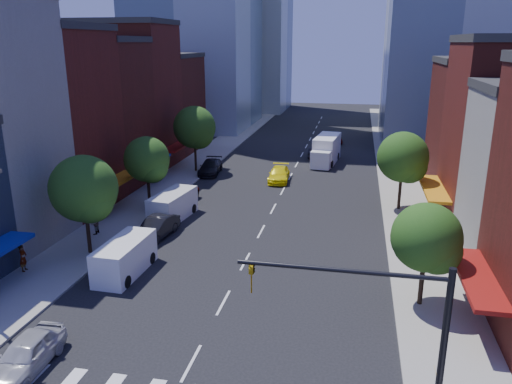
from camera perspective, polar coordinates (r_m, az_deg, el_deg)
ground at (r=25.90m, az=-7.40°, el=-18.81°), size 220.00×220.00×0.00m
sidewalk_left at (r=64.75m, az=-6.61°, el=3.30°), size 5.00×120.00×0.15m
sidewalk_right at (r=61.89m, az=16.01°, el=2.13°), size 5.00×120.00×0.15m
bldg_left_2 at (r=49.73m, az=-23.48°, el=7.28°), size 12.00×9.00×16.00m
bldg_left_3 at (r=56.91m, az=-18.60°, el=8.31°), size 12.00×8.00×15.00m
bldg_left_4 at (r=64.24m, az=-14.92°, el=10.38°), size 12.00×9.00×17.00m
bldg_left_5 at (r=73.05m, az=-11.52°, el=9.73°), size 12.00×10.00×13.00m
bldg_right_3 at (r=56.20m, az=25.66°, el=6.40°), size 12.00×10.00×13.00m
traffic_signal at (r=18.97m, az=18.52°, el=-19.11°), size 7.24×2.24×8.00m
tree_left_near at (r=37.34m, az=-18.91°, el=0.07°), size 4.80×4.80×7.30m
tree_left_mid at (r=46.89m, az=-12.23°, el=3.45°), size 4.20×4.20×6.65m
tree_left_far at (r=59.58m, az=-6.92°, el=7.16°), size 5.00×5.00×7.75m
tree_right_near at (r=30.11m, az=19.16°, el=-5.28°), size 4.00×4.00×6.20m
tree_right_far at (r=47.07m, az=16.60°, el=3.60°), size 4.60×4.60×7.20m
parked_car_front at (r=27.14m, az=-24.77°, el=-16.49°), size 2.16×4.88×1.63m
parked_car_second at (r=40.62m, az=-11.29°, el=-4.03°), size 2.33×5.16×1.64m
parked_car_third at (r=48.69m, az=-9.18°, el=-0.42°), size 3.31×6.12×1.63m
parked_car_rear at (r=59.44m, az=-5.24°, el=2.86°), size 2.79×5.75×1.61m
cargo_van_near at (r=34.74m, az=-14.86°, el=-7.33°), size 2.38×5.56×2.34m
cargo_van_far at (r=44.52m, az=-9.57°, el=-1.59°), size 2.91×5.82×2.38m
taxi at (r=56.06m, az=2.64°, el=2.03°), size 2.52×5.50×1.56m
traffic_car_oncoming at (r=68.38m, az=6.65°, el=4.51°), size 1.36×3.88×1.28m
traffic_car_far at (r=78.48m, az=9.17°, el=6.04°), size 2.25×4.40×1.43m
box_truck at (r=65.08m, az=8.01°, el=4.71°), size 3.39×8.72×3.42m
pedestrian_near at (r=37.31m, az=-25.08°, el=-6.83°), size 0.58×0.76×1.87m
pedestrian_far at (r=42.14m, az=-18.03°, el=-3.41°), size 0.77×0.96×1.86m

